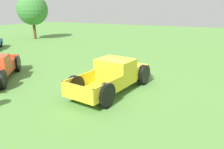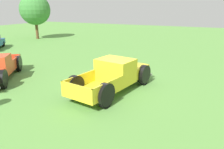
{
  "view_description": "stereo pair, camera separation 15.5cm",
  "coord_description": "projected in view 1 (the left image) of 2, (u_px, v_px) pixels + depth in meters",
  "views": [
    {
      "loc": [
        -10.25,
        -4.67,
        4.24
      ],
      "look_at": [
        -0.5,
        -0.22,
        0.9
      ],
      "focal_mm": 35.36,
      "sensor_mm": 36.0,
      "label": 1
    },
    {
      "loc": [
        -10.18,
        -4.81,
        4.24
      ],
      "look_at": [
        -0.5,
        -0.22,
        0.9
      ],
      "focal_mm": 35.36,
      "sensor_mm": 36.0,
      "label": 2
    }
  ],
  "objects": [
    {
      "name": "pickup_truck_foreground",
      "position": [
        116.0,
        75.0,
        11.57
      ],
      "size": [
        5.62,
        2.85,
        1.64
      ],
      "color": "yellow",
      "rests_on": "ground_plane"
    },
    {
      "name": "ground_plane",
      "position": [
        112.0,
        87.0,
        12.01
      ],
      "size": [
        80.0,
        80.0,
        0.0
      ],
      "primitive_type": "plane",
      "color": "#5B9342"
    },
    {
      "name": "oak_tree_center",
      "position": [
        32.0,
        10.0,
        28.53
      ],
      "size": [
        3.92,
        3.92,
        5.74
      ],
      "color": "brown",
      "rests_on": "ground_plane"
    }
  ]
}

